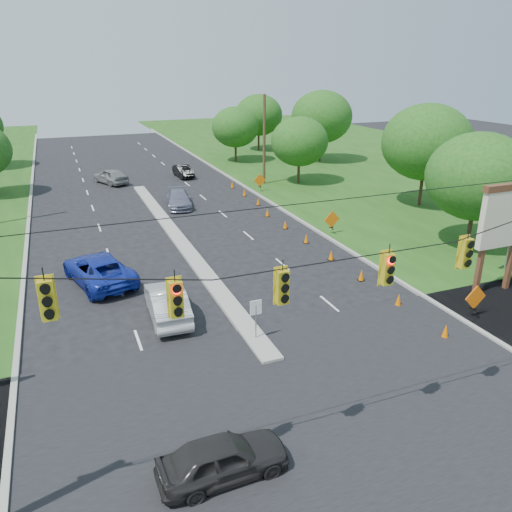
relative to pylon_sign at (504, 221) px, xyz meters
name	(u,v)px	position (x,y,z in m)	size (l,w,h in m)	color
ground	(319,423)	(-14.31, -6.20, -4.00)	(160.00, 160.00, 0.00)	black
grass_right	(505,203)	(15.69, 13.80, -4.00)	(40.00, 160.00, 0.06)	#1E4714
cross_street	(319,423)	(-14.31, -6.20, -4.00)	(160.00, 14.00, 0.02)	black
curb_left	(29,221)	(-24.41, 23.80, -4.00)	(0.25, 110.00, 0.16)	gray
curb_right	(261,197)	(-4.21, 23.80, -4.00)	(0.25, 110.00, 0.16)	gray
median	(178,240)	(-14.31, 14.80, -4.00)	(1.00, 34.00, 0.18)	gray
median_sign	(256,312)	(-14.31, -0.20, -2.54)	(0.55, 0.06, 2.05)	gray
signal_span	(341,310)	(-14.37, -7.20, 0.97)	(25.60, 0.32, 9.00)	#422D1C
utility_pole_far_right	(264,140)	(-1.81, 28.80, 0.50)	(0.28, 0.28, 9.00)	#422D1C
pylon_sign	(504,221)	(0.00, 0.00, 0.00)	(5.90, 2.30, 6.12)	#59331E
cone_0	(446,331)	(-6.10, -3.20, -3.65)	(0.32, 0.32, 0.70)	#F36B00
cone_1	(399,300)	(-6.10, 0.30, -3.65)	(0.32, 0.32, 0.70)	#F36B00
cone_2	(361,275)	(-6.10, 3.80, -3.65)	(0.32, 0.32, 0.70)	#F36B00
cone_3	(331,255)	(-6.10, 7.30, -3.65)	(0.32, 0.32, 0.70)	#F36B00
cone_4	(306,238)	(-6.10, 10.80, -3.65)	(0.32, 0.32, 0.70)	#F36B00
cone_5	(285,224)	(-6.10, 14.30, -3.65)	(0.32, 0.32, 0.70)	#F36B00
cone_6	(267,212)	(-6.10, 17.80, -3.65)	(0.32, 0.32, 0.70)	#F36B00
cone_7	(258,201)	(-5.50, 21.30, -3.65)	(0.32, 0.32, 0.70)	#F36B00
cone_8	(244,193)	(-5.50, 24.80, -3.65)	(0.32, 0.32, 0.70)	#F36B00
cone_9	(232,185)	(-5.50, 28.30, -3.65)	(0.32, 0.32, 0.70)	#F36B00
work_sign_0	(475,298)	(-3.51, -2.20, -2.91)	(1.27, 0.58, 1.37)	black
work_sign_1	(332,220)	(-3.51, 11.80, -2.91)	(1.27, 0.58, 1.37)	black
work_sign_2	(260,181)	(-3.51, 25.80, -2.91)	(1.27, 0.58, 1.37)	black
tree_7	(478,177)	(3.69, 5.80, 0.96)	(6.72, 6.72, 7.84)	black
tree_8	(427,142)	(7.69, 15.80, 1.58)	(7.56, 7.56, 8.82)	black
tree_9	(299,142)	(1.69, 27.80, 0.34)	(5.88, 5.88, 6.86)	black
tree_10	(322,117)	(9.69, 37.80, 1.58)	(7.56, 7.56, 8.82)	black
tree_11	(259,115)	(5.69, 48.80, 0.96)	(6.72, 6.72, 7.84)	black
tree_12	(235,127)	(-0.31, 41.80, 0.34)	(5.88, 5.88, 6.86)	black
black_sedan	(223,458)	(-18.20, -7.25, -3.31)	(1.63, 4.06, 1.38)	#282626
white_sedan	(167,302)	(-17.56, 3.57, -3.19)	(1.72, 4.92, 1.62)	#B4B4B4
blue_pickup	(99,269)	(-20.28, 9.14, -3.17)	(2.75, 5.97, 1.66)	#192BA2
silver_car_far	(179,199)	(-12.19, 23.43, -3.29)	(1.99, 4.88, 1.42)	slate
silver_car_oncoming	(111,176)	(-16.65, 34.90, -3.20)	(1.89, 4.69, 1.60)	gray
dark_car_receding	(183,171)	(-8.84, 35.24, -3.34)	(1.40, 4.02, 1.33)	black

